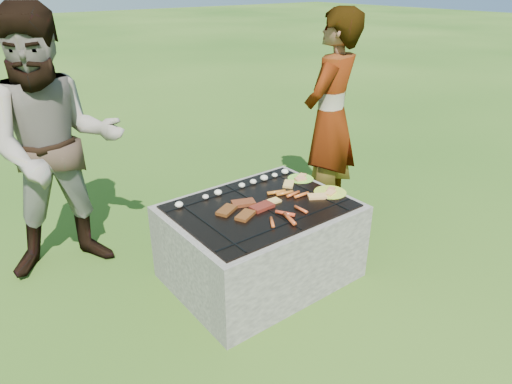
{
  "coord_description": "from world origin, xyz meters",
  "views": [
    {
      "loc": [
        -1.81,
        -2.31,
        2.11
      ],
      "look_at": [
        0.0,
        0.05,
        0.7
      ],
      "focal_mm": 32.0,
      "sensor_mm": 36.0,
      "label": 1
    }
  ],
  "objects_px": {
    "plate_far": "(301,179)",
    "plate_near": "(330,193)",
    "bystander": "(57,148)",
    "fire_pit": "(260,244)",
    "cook": "(330,119)"
  },
  "relations": [
    {
      "from": "cook",
      "to": "bystander",
      "type": "distance_m",
      "value": 2.28
    },
    {
      "from": "plate_near",
      "to": "bystander",
      "type": "distance_m",
      "value": 2.04
    },
    {
      "from": "plate_far",
      "to": "plate_near",
      "type": "xyz_separation_m",
      "value": [
        -0.0,
        -0.33,
        0.0
      ]
    },
    {
      "from": "cook",
      "to": "plate_far",
      "type": "bearing_deg",
      "value": 4.77
    },
    {
      "from": "fire_pit",
      "to": "plate_far",
      "type": "relative_size",
      "value": 4.84
    },
    {
      "from": "cook",
      "to": "plate_near",
      "type": "bearing_deg",
      "value": 26.01
    },
    {
      "from": "fire_pit",
      "to": "plate_far",
      "type": "height_order",
      "value": "plate_far"
    },
    {
      "from": "plate_far",
      "to": "bystander",
      "type": "height_order",
      "value": "bystander"
    },
    {
      "from": "bystander",
      "to": "plate_far",
      "type": "bearing_deg",
      "value": -14.77
    },
    {
      "from": "plate_far",
      "to": "plate_near",
      "type": "relative_size",
      "value": 0.84
    },
    {
      "from": "plate_far",
      "to": "cook",
      "type": "bearing_deg",
      "value": 24.32
    },
    {
      "from": "plate_far",
      "to": "fire_pit",
      "type": "bearing_deg",
      "value": -162.23
    },
    {
      "from": "bystander",
      "to": "cook",
      "type": "bearing_deg",
      "value": -1.92
    },
    {
      "from": "fire_pit",
      "to": "plate_far",
      "type": "distance_m",
      "value": 0.67
    },
    {
      "from": "plate_far",
      "to": "cook",
      "type": "distance_m",
      "value": 0.73
    }
  ]
}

